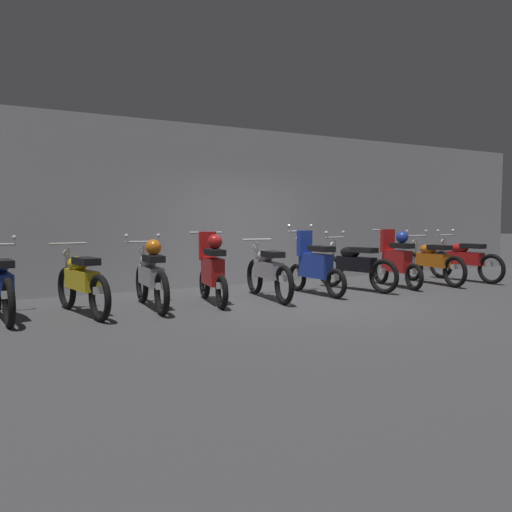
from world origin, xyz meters
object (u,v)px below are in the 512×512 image
(motorbike_slot_1, at_px, (81,281))
(motorbike_slot_7, at_px, (396,259))
(motorbike_slot_8, at_px, (432,261))
(motorbike_slot_9, at_px, (464,259))
(motorbike_slot_6, at_px, (355,265))
(motorbike_slot_4, at_px, (268,271))
(motorbike_slot_3, at_px, (212,269))
(motorbike_slot_5, at_px, (314,266))
(motorbike_slot_2, at_px, (151,275))
(motorbike_slot_0, at_px, (1,284))

(motorbike_slot_1, height_order, motorbike_slot_7, motorbike_slot_7)
(motorbike_slot_8, distance_m, motorbike_slot_9, 1.03)
(motorbike_slot_9, bearing_deg, motorbike_slot_6, 179.16)
(motorbike_slot_4, bearing_deg, motorbike_slot_3, 177.30)
(motorbike_slot_5, bearing_deg, motorbike_slot_4, -176.66)
(motorbike_slot_1, height_order, motorbike_slot_9, motorbike_slot_9)
(motorbike_slot_5, distance_m, motorbike_slot_8, 3.11)
(motorbike_slot_2, bearing_deg, motorbike_slot_6, 1.17)
(motorbike_slot_1, distance_m, motorbike_slot_5, 4.15)
(motorbike_slot_6, distance_m, motorbike_slot_9, 3.11)
(motorbike_slot_7, relative_size, motorbike_slot_9, 0.86)
(motorbike_slot_5, bearing_deg, motorbike_slot_2, -179.93)
(motorbike_slot_1, xyz_separation_m, motorbike_slot_5, (4.15, 0.01, 0.04))
(motorbike_slot_1, distance_m, motorbike_slot_7, 6.23)
(motorbike_slot_4, bearing_deg, motorbike_slot_9, 1.06)
(motorbike_slot_0, height_order, motorbike_slot_4, motorbike_slot_0)
(motorbike_slot_0, height_order, motorbike_slot_7, motorbike_slot_7)
(motorbike_slot_4, bearing_deg, motorbike_slot_7, 1.68)
(motorbike_slot_2, xyz_separation_m, motorbike_slot_6, (4.14, 0.08, -0.04))
(motorbike_slot_4, height_order, motorbike_slot_9, motorbike_slot_9)
(motorbike_slot_1, height_order, motorbike_slot_3, motorbike_slot_3)
(motorbike_slot_4, xyz_separation_m, motorbike_slot_9, (5.18, 0.10, 0.00))
(motorbike_slot_0, xyz_separation_m, motorbike_slot_5, (5.18, -0.16, 0.04))
(motorbike_slot_7, bearing_deg, motorbike_slot_5, -179.14)
(motorbike_slot_7, distance_m, motorbike_slot_9, 2.07)
(motorbike_slot_5, relative_size, motorbike_slot_6, 0.87)
(motorbike_slot_8, bearing_deg, motorbike_slot_4, -178.78)
(motorbike_slot_0, bearing_deg, motorbike_slot_3, -3.20)
(motorbike_slot_3, distance_m, motorbike_slot_8, 5.18)
(motorbike_slot_2, xyz_separation_m, motorbike_slot_5, (3.11, 0.00, -0.00))
(motorbike_slot_4, xyz_separation_m, motorbike_slot_6, (2.06, 0.14, 0.00))
(motorbike_slot_4, xyz_separation_m, motorbike_slot_8, (4.15, 0.09, 0.00))
(motorbike_slot_3, relative_size, motorbike_slot_5, 0.99)
(motorbike_slot_0, xyz_separation_m, motorbike_slot_8, (8.30, -0.13, 0.00))
(motorbike_slot_5, distance_m, motorbike_slot_9, 4.15)
(motorbike_slot_9, bearing_deg, motorbike_slot_1, -179.71)
(motorbike_slot_5, bearing_deg, motorbike_slot_9, 0.49)
(motorbike_slot_3, xyz_separation_m, motorbike_slot_5, (2.07, 0.01, -0.04))
(motorbike_slot_7, bearing_deg, motorbike_slot_2, -179.62)
(motorbike_slot_0, xyz_separation_m, motorbike_slot_2, (2.08, -0.17, 0.04))
(motorbike_slot_4, bearing_deg, motorbike_slot_0, 176.92)
(motorbike_slot_7, bearing_deg, motorbike_slot_9, 0.12)
(motorbike_slot_1, distance_m, motorbike_slot_2, 1.04)
(motorbike_slot_0, distance_m, motorbike_slot_4, 4.16)
(motorbike_slot_9, bearing_deg, motorbike_slot_0, 179.21)
(motorbike_slot_1, relative_size, motorbike_slot_2, 0.99)
(motorbike_slot_2, relative_size, motorbike_slot_3, 1.17)
(motorbike_slot_5, height_order, motorbike_slot_7, motorbike_slot_5)
(motorbike_slot_8, height_order, motorbike_slot_9, same)
(motorbike_slot_3, relative_size, motorbike_slot_9, 0.85)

